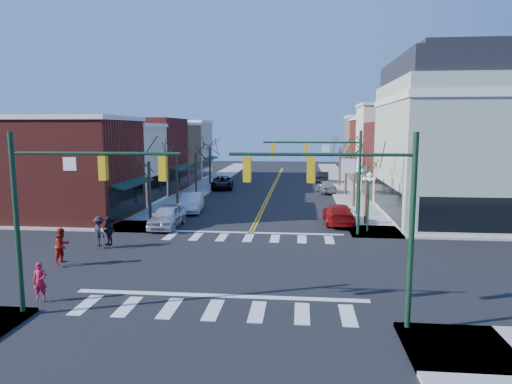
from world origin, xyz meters
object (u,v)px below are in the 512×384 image
(car_left_near, at_px, (167,216))
(pedestrian_red_a, at_px, (40,281))
(pedestrian_dark_a, at_px, (109,231))
(car_right_far, at_px, (322,177))
(pedestrian_red_b, at_px, (62,246))
(car_left_mid, at_px, (192,203))
(pedestrian_dark_b, at_px, (99,231))
(car_right_near, at_px, (338,214))
(lamppost_midblock, at_px, (357,181))
(victorian_corner, at_px, (465,137))
(car_left_far, at_px, (222,183))
(car_right_mid, at_px, (326,187))
(lamppost_corner, at_px, (369,192))

(car_left_near, relative_size, pedestrian_red_a, 3.16)
(car_left_near, distance_m, pedestrian_dark_a, 6.33)
(pedestrian_red_a, distance_m, pedestrian_dark_a, 9.03)
(car_right_far, bearing_deg, pedestrian_red_b, 72.65)
(car_left_mid, height_order, pedestrian_dark_b, pedestrian_dark_b)
(car_left_near, relative_size, car_right_near, 0.93)
(pedestrian_red_a, bearing_deg, pedestrian_dark_b, 87.60)
(car_left_mid, distance_m, pedestrian_red_a, 21.61)
(car_right_far, xyz_separation_m, pedestrian_red_b, (-15.56, -39.75, 0.34))
(lamppost_midblock, height_order, car_right_far, lamppost_midblock)
(pedestrian_dark_a, bearing_deg, pedestrian_red_b, -72.12)
(victorian_corner, xyz_separation_m, lamppost_midblock, (-8.30, 0.50, -3.70))
(victorian_corner, relative_size, car_left_near, 2.86)
(victorian_corner, bearing_deg, pedestrian_dark_a, -154.91)
(lamppost_midblock, relative_size, car_left_far, 0.79)
(car_right_far, bearing_deg, lamppost_midblock, 98.38)
(victorian_corner, bearing_deg, car_left_near, -166.31)
(lamppost_midblock, xyz_separation_m, car_right_mid, (-1.80, 13.81, -2.22))
(victorian_corner, xyz_separation_m, lamppost_corner, (-8.30, -6.00, -3.70))
(car_right_near, height_order, pedestrian_dark_a, pedestrian_dark_a)
(car_left_mid, relative_size, car_right_far, 1.06)
(car_right_mid, distance_m, car_right_far, 9.87)
(car_left_mid, bearing_deg, car_left_far, 82.82)
(lamppost_midblock, relative_size, car_left_mid, 0.86)
(car_right_near, bearing_deg, victorian_corner, -164.90)
(victorian_corner, height_order, pedestrian_dark_b, victorian_corner)
(car_right_far, height_order, pedestrian_dark_b, pedestrian_dark_b)
(car_left_near, height_order, car_right_far, car_left_near)
(car_right_mid, bearing_deg, car_right_near, 82.17)
(pedestrian_red_b, xyz_separation_m, pedestrian_dark_b, (0.37, 3.69, -0.04))
(car_left_mid, xyz_separation_m, car_right_mid, (12.54, 13.34, -0.09))
(lamppost_corner, relative_size, pedestrian_dark_b, 2.33)
(car_right_mid, relative_size, car_right_far, 0.92)
(lamppost_corner, bearing_deg, lamppost_midblock, 90.00)
(lamppost_midblock, xyz_separation_m, pedestrian_dark_a, (-16.50, -12.11, -1.90))
(car_left_mid, xyz_separation_m, pedestrian_dark_b, (-2.64, -12.85, 0.25))
(lamppost_midblock, distance_m, car_left_mid, 14.51)
(victorian_corner, xyz_separation_m, pedestrian_red_b, (-25.66, -15.56, -5.54))
(pedestrian_red_a, distance_m, pedestrian_red_b, 5.34)
(pedestrian_dark_b, bearing_deg, pedestrian_red_b, 128.44)
(victorian_corner, xyz_separation_m, car_right_mid, (-10.10, 14.31, -5.92))
(car_left_mid, distance_m, car_right_near, 13.16)
(lamppost_corner, bearing_deg, pedestrian_red_b, -151.16)
(lamppost_corner, bearing_deg, car_right_far, 93.41)
(lamppost_corner, distance_m, pedestrian_dark_b, 18.07)
(lamppost_corner, relative_size, pedestrian_red_b, 2.23)
(victorian_corner, height_order, pedestrian_red_a, victorian_corner)
(car_left_mid, height_order, car_left_far, car_left_mid)
(car_right_mid, bearing_deg, pedestrian_red_b, 54.65)
(victorian_corner, distance_m, car_left_mid, 23.40)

